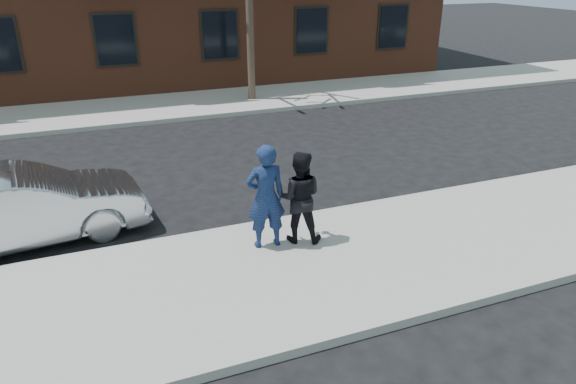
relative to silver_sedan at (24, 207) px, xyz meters
name	(u,v)px	position (x,y,z in m)	size (l,w,h in m)	color
ground	(190,290)	(2.42, -2.61, -0.69)	(100.00, 100.00, 0.00)	black
near_sidewalk	(193,295)	(2.42, -2.86, -0.62)	(50.00, 3.50, 0.15)	gray
near_curb	(173,240)	(2.42, -1.06, -0.62)	(50.00, 0.10, 0.15)	#999691
far_sidewalk	(125,110)	(2.42, 8.64, -0.62)	(50.00, 3.50, 0.15)	gray
far_curb	(130,124)	(2.42, 6.84, -0.62)	(50.00, 0.10, 0.15)	#999691
silver_sedan	(24,207)	(0.00, 0.00, 0.00)	(1.47, 4.21, 1.39)	#B7BABF
man_hoodie	(266,197)	(3.92, -1.95, 0.39)	(0.70, 0.53, 1.86)	navy
man_peacoat	(299,197)	(4.52, -1.97, 0.29)	(1.00, 0.91, 1.66)	black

